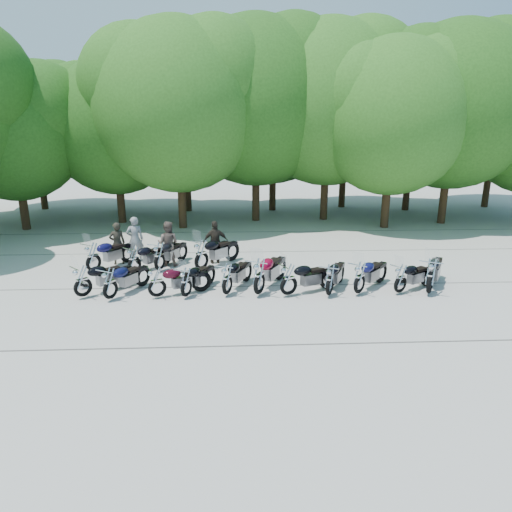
{
  "coord_description": "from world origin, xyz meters",
  "views": [
    {
      "loc": [
        -0.71,
        -13.57,
        5.42
      ],
      "look_at": [
        0.0,
        1.5,
        1.1
      ],
      "focal_mm": 32.0,
      "sensor_mm": 36.0,
      "label": 1
    }
  ],
  "objects_px": {
    "motorcycle_2": "(157,281)",
    "motorcycle_13": "(159,256)",
    "motorcycle_0": "(82,280)",
    "motorcycle_1": "(110,282)",
    "motorcycle_12": "(134,259)",
    "motorcycle_8": "(360,277)",
    "motorcycle_3": "(186,281)",
    "motorcycle_10": "(431,275)",
    "motorcycle_9": "(401,278)",
    "motorcycle_11": "(93,256)",
    "motorcycle_4": "(227,278)",
    "motorcycle_14": "(201,254)",
    "rider_3": "(135,239)",
    "motorcycle_6": "(289,278)",
    "rider_0": "(117,243)",
    "rider_1": "(168,244)",
    "motorcycle_5": "(259,275)",
    "rider_2": "(215,242)",
    "motorcycle_7": "(330,279)"
  },
  "relations": [
    {
      "from": "rider_0",
      "to": "motorcycle_13",
      "type": "bearing_deg",
      "value": 127.37
    },
    {
      "from": "motorcycle_0",
      "to": "motorcycle_13",
      "type": "bearing_deg",
      "value": -81.07
    },
    {
      "from": "motorcycle_1",
      "to": "motorcycle_10",
      "type": "xyz_separation_m",
      "value": [
        10.43,
        0.0,
        0.09
      ]
    },
    {
      "from": "rider_1",
      "to": "rider_3",
      "type": "relative_size",
      "value": 0.96
    },
    {
      "from": "motorcycle_4",
      "to": "motorcycle_14",
      "type": "height_order",
      "value": "motorcycle_14"
    },
    {
      "from": "motorcycle_6",
      "to": "motorcycle_14",
      "type": "height_order",
      "value": "motorcycle_14"
    },
    {
      "from": "motorcycle_1",
      "to": "motorcycle_5",
      "type": "xyz_separation_m",
      "value": [
        4.79,
        0.18,
        0.11
      ]
    },
    {
      "from": "motorcycle_1",
      "to": "motorcycle_7",
      "type": "height_order",
      "value": "motorcycle_7"
    },
    {
      "from": "motorcycle_7",
      "to": "rider_2",
      "type": "height_order",
      "value": "rider_2"
    },
    {
      "from": "motorcycle_4",
      "to": "motorcycle_6",
      "type": "distance_m",
      "value": 2.02
    },
    {
      "from": "motorcycle_5",
      "to": "motorcycle_12",
      "type": "height_order",
      "value": "motorcycle_5"
    },
    {
      "from": "motorcycle_1",
      "to": "rider_0",
      "type": "bearing_deg",
      "value": -50.27
    },
    {
      "from": "motorcycle_0",
      "to": "motorcycle_2",
      "type": "bearing_deg",
      "value": -137.56
    },
    {
      "from": "motorcycle_12",
      "to": "motorcycle_14",
      "type": "bearing_deg",
      "value": -134.81
    },
    {
      "from": "motorcycle_1",
      "to": "motorcycle_6",
      "type": "relative_size",
      "value": 0.97
    },
    {
      "from": "motorcycle_9",
      "to": "motorcycle_11",
      "type": "xyz_separation_m",
      "value": [
        -10.87,
        2.81,
        0.09
      ]
    },
    {
      "from": "motorcycle_9",
      "to": "motorcycle_13",
      "type": "height_order",
      "value": "motorcycle_13"
    },
    {
      "from": "motorcycle_0",
      "to": "rider_2",
      "type": "relative_size",
      "value": 1.25
    },
    {
      "from": "motorcycle_0",
      "to": "motorcycle_1",
      "type": "distance_m",
      "value": 0.97
    },
    {
      "from": "motorcycle_5",
      "to": "rider_3",
      "type": "bearing_deg",
      "value": -13.54
    },
    {
      "from": "motorcycle_7",
      "to": "motorcycle_8",
      "type": "height_order",
      "value": "motorcycle_8"
    },
    {
      "from": "motorcycle_3",
      "to": "motorcycle_5",
      "type": "distance_m",
      "value": 2.39
    },
    {
      "from": "motorcycle_0",
      "to": "motorcycle_8",
      "type": "relative_size",
      "value": 0.97
    },
    {
      "from": "motorcycle_10",
      "to": "rider_3",
      "type": "distance_m",
      "value": 11.42
    },
    {
      "from": "motorcycle_0",
      "to": "rider_0",
      "type": "distance_m",
      "value": 3.85
    },
    {
      "from": "motorcycle_8",
      "to": "rider_3",
      "type": "height_order",
      "value": "rider_3"
    },
    {
      "from": "motorcycle_1",
      "to": "motorcycle_3",
      "type": "xyz_separation_m",
      "value": [
        2.41,
        0.1,
        -0.03
      ]
    },
    {
      "from": "motorcycle_3",
      "to": "motorcycle_1",
      "type": "bearing_deg",
      "value": 30.23
    },
    {
      "from": "motorcycle_2",
      "to": "motorcycle_13",
      "type": "distance_m",
      "value": 2.89
    },
    {
      "from": "motorcycle_10",
      "to": "rider_1",
      "type": "height_order",
      "value": "rider_1"
    },
    {
      "from": "motorcycle_8",
      "to": "rider_3",
      "type": "xyz_separation_m",
      "value": [
        -8.2,
        4.32,
        0.3
      ]
    },
    {
      "from": "motorcycle_1",
      "to": "motorcycle_12",
      "type": "xyz_separation_m",
      "value": [
        0.2,
        2.72,
        -0.01
      ]
    },
    {
      "from": "motorcycle_3",
      "to": "rider_2",
      "type": "relative_size",
      "value": 1.16
    },
    {
      "from": "rider_0",
      "to": "rider_2",
      "type": "xyz_separation_m",
      "value": [
        3.95,
        -0.07,
        0.02
      ]
    },
    {
      "from": "motorcycle_8",
      "to": "motorcycle_1",
      "type": "bearing_deg",
      "value": 43.35
    },
    {
      "from": "motorcycle_12",
      "to": "rider_0",
      "type": "bearing_deg",
      "value": -15.91
    },
    {
      "from": "motorcycle_3",
      "to": "motorcycle_13",
      "type": "relative_size",
      "value": 0.9
    },
    {
      "from": "motorcycle_8",
      "to": "motorcycle_14",
      "type": "relative_size",
      "value": 0.91
    },
    {
      "from": "motorcycle_1",
      "to": "rider_3",
      "type": "relative_size",
      "value": 1.15
    },
    {
      "from": "motorcycle_2",
      "to": "rider_3",
      "type": "xyz_separation_m",
      "value": [
        -1.57,
        4.33,
        0.35
      ]
    },
    {
      "from": "motorcycle_3",
      "to": "rider_2",
      "type": "xyz_separation_m",
      "value": [
        0.81,
        3.9,
        0.3
      ]
    },
    {
      "from": "motorcycle_11",
      "to": "motorcycle_0",
      "type": "bearing_deg",
      "value": 135.01
    },
    {
      "from": "motorcycle_3",
      "to": "motorcycle_5",
      "type": "bearing_deg",
      "value": -150.38
    },
    {
      "from": "motorcycle_8",
      "to": "rider_3",
      "type": "distance_m",
      "value": 9.27
    },
    {
      "from": "motorcycle_7",
      "to": "motorcycle_8",
      "type": "relative_size",
      "value": 0.96
    },
    {
      "from": "motorcycle_11",
      "to": "rider_0",
      "type": "relative_size",
      "value": 1.37
    },
    {
      "from": "motorcycle_4",
      "to": "rider_0",
      "type": "relative_size",
      "value": 1.27
    },
    {
      "from": "motorcycle_0",
      "to": "motorcycle_8",
      "type": "xyz_separation_m",
      "value": [
        9.04,
        -0.13,
        0.02
      ]
    },
    {
      "from": "motorcycle_1",
      "to": "motorcycle_14",
      "type": "bearing_deg",
      "value": -102.98
    },
    {
      "from": "motorcycle_0",
      "to": "motorcycle_1",
      "type": "height_order",
      "value": "motorcycle_0"
    }
  ]
}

